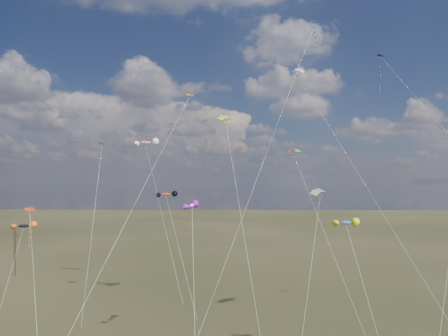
{
  "coord_description": "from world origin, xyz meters",
  "views": [
    {
      "loc": [
        1.39,
        -41.59,
        16.92
      ],
      "look_at": [
        0.0,
        18.0,
        19.0
      ],
      "focal_mm": 32.0,
      "sensor_mm": 36.0,
      "label": 1
    }
  ],
  "objects_px": {
    "utility_pole_near": "(15,253)",
    "novelty_black_orange": "(24,226)",
    "utility_pole_far": "(14,241)",
    "parafoil_yellow": "(226,118)",
    "diamond_black_high": "(391,84)"
  },
  "relations": [
    {
      "from": "utility_pole_near",
      "to": "utility_pole_far",
      "type": "bearing_deg",
      "value": 119.74
    },
    {
      "from": "parafoil_yellow",
      "to": "novelty_black_orange",
      "type": "height_order",
      "value": "parafoil_yellow"
    },
    {
      "from": "utility_pole_near",
      "to": "utility_pole_far",
      "type": "distance_m",
      "value": 16.12
    },
    {
      "from": "parafoil_yellow",
      "to": "novelty_black_orange",
      "type": "xyz_separation_m",
      "value": [
        -28.88,
        3.31,
        -14.81
      ]
    },
    {
      "from": "utility_pole_near",
      "to": "parafoil_yellow",
      "type": "xyz_separation_m",
      "value": [
        38.48,
        -18.73,
        21.37
      ]
    },
    {
      "from": "diamond_black_high",
      "to": "parafoil_yellow",
      "type": "height_order",
      "value": "diamond_black_high"
    },
    {
      "from": "utility_pole_near",
      "to": "utility_pole_far",
      "type": "height_order",
      "value": "same"
    },
    {
      "from": "parafoil_yellow",
      "to": "utility_pole_near",
      "type": "bearing_deg",
      "value": 154.04
    },
    {
      "from": "utility_pole_far",
      "to": "parafoil_yellow",
      "type": "bearing_deg",
      "value": -35.16
    },
    {
      "from": "diamond_black_high",
      "to": "parafoil_yellow",
      "type": "distance_m",
      "value": 32.73
    },
    {
      "from": "utility_pole_near",
      "to": "novelty_black_orange",
      "type": "distance_m",
      "value": 19.31
    },
    {
      "from": "utility_pole_far",
      "to": "parafoil_yellow",
      "type": "xyz_separation_m",
      "value": [
        46.48,
        -32.73,
        21.37
      ]
    },
    {
      "from": "utility_pole_near",
      "to": "diamond_black_high",
      "type": "xyz_separation_m",
      "value": [
        66.31,
        -3.53,
        29.47
      ]
    },
    {
      "from": "utility_pole_near",
      "to": "parafoil_yellow",
      "type": "distance_m",
      "value": 47.83
    },
    {
      "from": "diamond_black_high",
      "to": "novelty_black_orange",
      "type": "distance_m",
      "value": 62.31
    }
  ]
}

